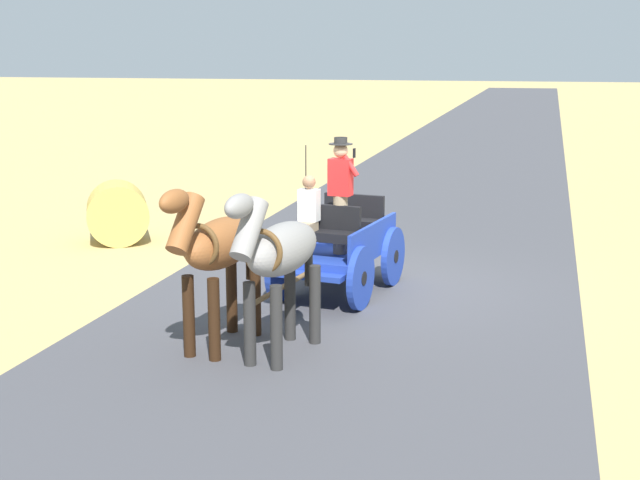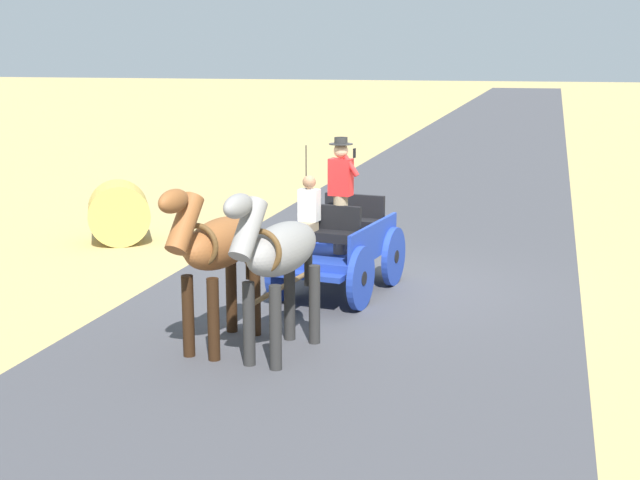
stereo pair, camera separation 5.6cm
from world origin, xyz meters
TOP-DOWN VIEW (x-y plane):
  - ground_plane at (0.00, 0.00)m, footprint 200.00×200.00m
  - road_surface at (0.00, 0.00)m, footprint 6.76×160.00m
  - horse_drawn_carriage at (0.35, 0.60)m, footprint 1.74×4.51m
  - horse_near_side at (0.37, 3.65)m, footprint 0.83×2.15m
  - horse_off_side at (1.21, 3.53)m, footprint 0.80×2.15m
  - hay_bale at (5.47, -2.05)m, footprint 1.58×1.54m

SIDE VIEW (x-z plane):
  - ground_plane at x=0.00m, z-range 0.00..0.00m
  - road_surface at x=0.00m, z-range 0.00..0.01m
  - hay_bale at x=5.47m, z-range 0.00..1.20m
  - horse_drawn_carriage at x=0.35m, z-range -0.43..2.07m
  - horse_near_side at x=0.37m, z-range 0.22..2.43m
  - horse_off_side at x=1.21m, z-range 0.22..2.43m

